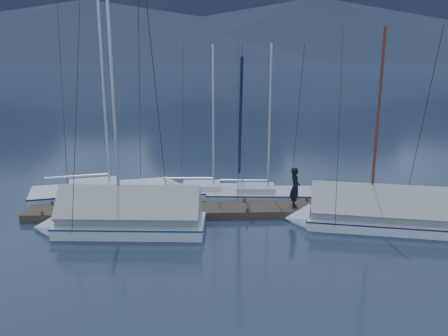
{
  "coord_description": "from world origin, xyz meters",
  "views": [
    {
      "loc": [
        -0.88,
        -18.55,
        7.57
      ],
      "look_at": [
        0.0,
        2.0,
        2.2
      ],
      "focal_mm": 38.0,
      "sensor_mm": 36.0,
      "label": 1
    }
  ],
  "objects": [
    {
      "name": "sailboat_covered_near",
      "position": [
        6.03,
        0.28,
        0.46
      ],
      "size": [
        7.37,
        3.67,
        9.18
      ],
      "color": "white",
      "rests_on": "ground"
    },
    {
      "name": "sailboat_open_right",
      "position": [
        2.76,
        4.19,
        0.15
      ],
      "size": [
        6.45,
        2.73,
        8.4
      ],
      "color": "silver",
      "rests_on": "ground"
    },
    {
      "name": "sailboat_open_left",
      "position": [
        -5.18,
        5.01,
        0.19
      ],
      "size": [
        8.29,
        4.0,
        10.57
      ],
      "color": "silver",
      "rests_on": "ground"
    },
    {
      "name": "mooring_posts",
      "position": [
        -0.5,
        2.0,
        0.35
      ],
      "size": [
        15.12,
        1.52,
        0.35
      ],
      "color": "#382D23",
      "rests_on": "ground"
    },
    {
      "name": "sailboat_open_mid",
      "position": [
        0.03,
        4.77,
        0.15
      ],
      "size": [
        6.38,
        2.72,
        8.35
      ],
      "color": "silver",
      "rests_on": "ground"
    },
    {
      "name": "dock",
      "position": [
        0.0,
        2.0,
        0.11
      ],
      "size": [
        18.0,
        1.5,
        0.54
      ],
      "color": "#382D23",
      "rests_on": "ground"
    },
    {
      "name": "sailboat_covered_far",
      "position": [
        -4.54,
        0.15,
        0.49
      ],
      "size": [
        7.34,
        3.07,
        10.12
      ],
      "color": "silver",
      "rests_on": "ground"
    },
    {
      "name": "ground",
      "position": [
        0.0,
        0.0,
        0.0
      ],
      "size": [
        1000.0,
        1000.0,
        0.0
      ],
      "primitive_type": "plane",
      "color": "#162232",
      "rests_on": "ground"
    },
    {
      "name": "person",
      "position": [
        3.24,
        1.91,
        1.27
      ],
      "size": [
        0.48,
        0.7,
        1.86
      ],
      "primitive_type": "imported",
      "rotation": [
        0.0,
        0.0,
        1.52
      ],
      "color": "black",
      "rests_on": "dock"
    }
  ]
}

